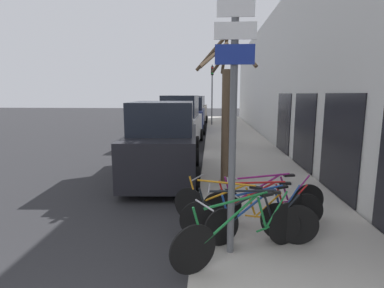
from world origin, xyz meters
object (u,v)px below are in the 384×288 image
parked_car_2 (191,116)px  parked_car_3 (194,111)px  bicycle_4 (262,206)px  pedestrian_near (230,124)px  bicycle_1 (248,219)px  bicycle_2 (262,215)px  street_tree (225,109)px  bicycle_0 (243,232)px  bicycle_3 (232,209)px  parked_car_1 (181,123)px  parked_car_0 (164,144)px  traffic_light (212,87)px  bicycle_5 (267,200)px  signpost (233,113)px

parked_car_2 → parked_car_3: bearing=90.7°
bicycle_4 → pedestrian_near: pedestrian_near is taller
bicycle_1 → parked_car_2: 15.15m
bicycle_1 → bicycle_2: size_ratio=1.14×
parked_car_2 → street_tree: size_ratio=1.11×
bicycle_0 → bicycle_3: size_ratio=0.95×
bicycle_1 → pedestrian_near: 9.34m
bicycle_2 → parked_car_1: parked_car_1 is taller
bicycle_2 → parked_car_2: bearing=-19.9°
parked_car_0 → pedestrian_near: (2.25, 5.25, 0.07)m
bicycle_2 → traffic_light: bearing=-25.8°
parked_car_0 → street_tree: street_tree is taller
bicycle_4 → parked_car_1: bearing=13.9°
bicycle_3 → parked_car_3: 19.66m
parked_car_1 → pedestrian_near: size_ratio=2.76×
bicycle_1 → bicycle_2: (0.27, 0.23, -0.02)m
bicycle_1 → bicycle_5: size_ratio=0.97×
bicycle_1 → parked_car_2: parked_car_2 is taller
bicycle_0 → pedestrian_near: 9.82m
bicycle_3 → parked_car_3: bearing=29.8°
bicycle_4 → parked_car_1: size_ratio=0.47×
bicycle_0 → bicycle_5: bicycle_0 is taller
bicycle_4 → parked_car_2: bearing=8.5°
bicycle_2 → parked_car_0: 4.47m
bicycle_0 → parked_car_0: (-1.85, 4.54, 0.49)m
bicycle_4 → parked_car_1: parked_car_1 is taller
parked_car_2 → bicycle_2: bearing=-81.7°
street_tree → bicycle_3: bearing=-89.9°
signpost → bicycle_1: (0.29, 0.33, -1.70)m
bicycle_0 → parked_car_1: 10.60m
bicycle_4 → parked_car_1: 9.63m
parked_car_0 → bicycle_3: bearing=-67.4°
signpost → bicycle_2: signpost is taller
bicycle_0 → bicycle_3: 0.89m
parked_car_3 → pedestrian_near: parked_car_3 is taller
parked_car_1 → parked_car_3: size_ratio=1.05×
traffic_light → pedestrian_near: bearing=-85.0°
parked_car_1 → parked_car_3: (0.04, 10.05, -0.01)m
parked_car_2 → traffic_light: traffic_light is taller
bicycle_4 → traffic_light: 18.12m
signpost → bicycle_2: 1.89m
parked_car_0 → parked_car_2: bearing=86.9°
bicycle_1 → parked_car_1: bearing=14.0°
bicycle_3 → parked_car_2: parked_car_2 is taller
parked_car_0 → bicycle_4: bearing=-59.1°
bicycle_1 → street_tree: street_tree is taller
signpost → bicycle_2: size_ratio=1.94×
parked_car_3 → pedestrian_near: size_ratio=2.64×
bicycle_0 → signpost: bearing=18.3°
bicycle_5 → traffic_light: (-0.99, 17.67, 2.50)m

